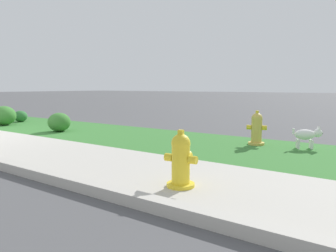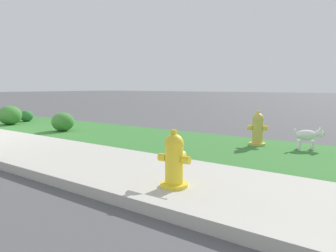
{
  "view_description": "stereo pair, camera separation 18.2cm",
  "coord_description": "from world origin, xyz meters",
  "px_view_note": "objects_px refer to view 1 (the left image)",
  "views": [
    {
      "loc": [
        8.11,
        -3.33,
        1.14
      ],
      "look_at": [
        4.59,
        1.62,
        0.4
      ],
      "focal_mm": 35.0,
      "sensor_mm": 36.0,
      "label": 1
    },
    {
      "loc": [
        8.25,
        -3.22,
        1.14
      ],
      "look_at": [
        4.59,
        1.62,
        0.4
      ],
      "focal_mm": 35.0,
      "sensor_mm": 36.0,
      "label": 2
    }
  ],
  "objects_px": {
    "small_white_dog": "(307,135)",
    "shrub_bush_near_lamp": "(4,116)",
    "fire_hydrant_across_street": "(257,129)",
    "shrub_bush_mid_verge": "(59,122)",
    "fire_hydrant_near_corner": "(181,160)",
    "shrub_bush_far_verge": "(20,116)"
  },
  "relations": [
    {
      "from": "fire_hydrant_across_street",
      "to": "small_white_dog",
      "type": "relative_size",
      "value": 1.39
    },
    {
      "from": "small_white_dog",
      "to": "shrub_bush_far_verge",
      "type": "height_order",
      "value": "small_white_dog"
    },
    {
      "from": "fire_hydrant_across_street",
      "to": "shrub_bush_mid_verge",
      "type": "relative_size",
      "value": 1.2
    },
    {
      "from": "fire_hydrant_across_street",
      "to": "shrub_bush_far_verge",
      "type": "distance_m",
      "value": 7.71
    },
    {
      "from": "shrub_bush_near_lamp",
      "to": "shrub_bush_far_verge",
      "type": "relative_size",
      "value": 1.57
    },
    {
      "from": "shrub_bush_near_lamp",
      "to": "shrub_bush_mid_verge",
      "type": "bearing_deg",
      "value": 2.33
    },
    {
      "from": "fire_hydrant_across_street",
      "to": "shrub_bush_mid_verge",
      "type": "height_order",
      "value": "fire_hydrant_across_street"
    },
    {
      "from": "fire_hydrant_across_street",
      "to": "fire_hydrant_near_corner",
      "type": "bearing_deg",
      "value": -102.07
    },
    {
      "from": "fire_hydrant_near_corner",
      "to": "small_white_dog",
      "type": "height_order",
      "value": "fire_hydrant_near_corner"
    },
    {
      "from": "small_white_dog",
      "to": "shrub_bush_mid_verge",
      "type": "height_order",
      "value": "shrub_bush_mid_verge"
    },
    {
      "from": "small_white_dog",
      "to": "shrub_bush_far_verge",
      "type": "bearing_deg",
      "value": 155.83
    },
    {
      "from": "shrub_bush_mid_verge",
      "to": "shrub_bush_near_lamp",
      "type": "xyz_separation_m",
      "value": [
        -2.46,
        -0.1,
        0.04
      ]
    },
    {
      "from": "small_white_dog",
      "to": "shrub_bush_far_verge",
      "type": "xyz_separation_m",
      "value": [
        -8.61,
        -0.5,
        -0.07
      ]
    },
    {
      "from": "fire_hydrant_across_street",
      "to": "shrub_bush_near_lamp",
      "type": "relative_size",
      "value": 1.01
    },
    {
      "from": "shrub_bush_mid_verge",
      "to": "small_white_dog",
      "type": "bearing_deg",
      "value": 11.89
    },
    {
      "from": "small_white_dog",
      "to": "shrub_bush_near_lamp",
      "type": "relative_size",
      "value": 0.72
    },
    {
      "from": "fire_hydrant_near_corner",
      "to": "shrub_bush_near_lamp",
      "type": "distance_m",
      "value": 7.76
    },
    {
      "from": "fire_hydrant_near_corner",
      "to": "small_white_dog",
      "type": "relative_size",
      "value": 1.36
    },
    {
      "from": "fire_hydrant_near_corner",
      "to": "small_white_dog",
      "type": "distance_m",
      "value": 3.33
    },
    {
      "from": "shrub_bush_far_verge",
      "to": "shrub_bush_mid_verge",
      "type": "bearing_deg",
      "value": -13.2
    },
    {
      "from": "shrub_bush_mid_verge",
      "to": "shrub_bush_far_verge",
      "type": "bearing_deg",
      "value": 166.8
    },
    {
      "from": "fire_hydrant_across_street",
      "to": "shrub_bush_far_verge",
      "type": "bearing_deg",
      "value": 165.41
    }
  ]
}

